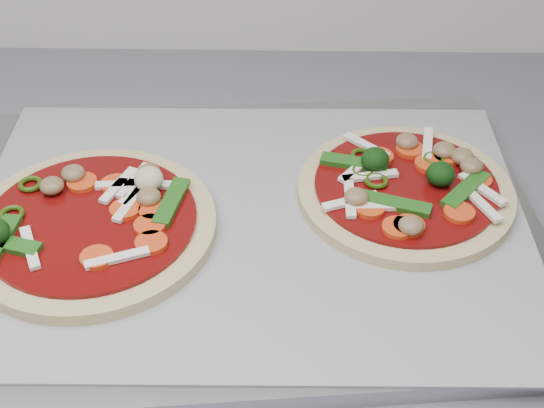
{
  "coord_description": "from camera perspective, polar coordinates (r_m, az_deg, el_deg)",
  "views": [
    {
      "loc": [
        0.33,
        0.82,
        1.32
      ],
      "look_at": [
        0.32,
        1.29,
        0.93
      ],
      "focal_mm": 50.0,
      "sensor_mm": 36.0,
      "label": 1
    }
  ],
  "objects": [
    {
      "name": "baking_tray",
      "position": [
        0.63,
        -1.77,
        -1.78
      ],
      "size": [
        0.51,
        0.4,
        0.02
      ],
      "primitive_type": "cube",
      "rotation": [
        0.0,
        0.0,
        0.1
      ],
      "color": "#9C9DA2",
      "rests_on": "countertop"
    },
    {
      "name": "parchment",
      "position": [
        0.62,
        -1.78,
        -1.18
      ],
      "size": [
        0.46,
        0.34,
        0.0
      ],
      "primitive_type": "cube",
      "rotation": [
        0.0,
        0.0,
        0.01
      ],
      "color": "gray",
      "rests_on": "baking_tray"
    },
    {
      "name": "pizza_left",
      "position": [
        0.62,
        -13.4,
        -1.38
      ],
      "size": [
        0.22,
        0.22,
        0.03
      ],
      "rotation": [
        0.0,
        0.0,
        -0.14
      ],
      "color": "#CFBE7F",
      "rests_on": "parchment"
    },
    {
      "name": "pizza_right",
      "position": [
        0.65,
        10.12,
        1.25
      ],
      "size": [
        0.2,
        0.2,
        0.03
      ],
      "rotation": [
        0.0,
        0.0,
        0.09
      ],
      "color": "#CFBE7F",
      "rests_on": "parchment"
    }
  ]
}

